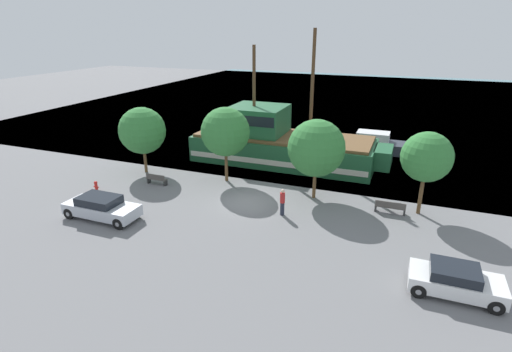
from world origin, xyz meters
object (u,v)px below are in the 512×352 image
fire_hydrant (96,186)px  bench_promenade_east (156,179)px  pirate_ship (280,143)px  parked_car_curb_front (101,207)px  parked_car_curb_mid (456,281)px  bench_promenade_west (390,207)px  pedestrian_walking_near (282,202)px  moored_boat_outer (377,144)px  moored_boat_dockside (234,128)px

fire_hydrant → bench_promenade_east: bearing=38.4°
pirate_ship → fire_hydrant: 15.66m
parked_car_curb_front → bench_promenade_east: 6.17m
pirate_ship → parked_car_curb_mid: 20.37m
fire_hydrant → parked_car_curb_front: bearing=-43.9°
bench_promenade_west → pedestrian_walking_near: 7.07m
moored_boat_outer → pedestrian_walking_near: (-4.27, -16.81, 0.20)m
moored_boat_outer → parked_car_curb_mid: moored_boat_outer is taller
parked_car_curb_mid → moored_boat_dockside: bearing=132.9°
moored_boat_dockside → moored_boat_outer: (15.97, -1.35, 0.05)m
parked_car_curb_mid → bench_promenade_east: parked_car_curb_mid is taller
parked_car_curb_front → parked_car_curb_mid: bearing=-0.9°
moored_boat_outer → fire_hydrant: (-18.38, -17.98, -0.30)m
pirate_ship → parked_car_curb_front: (-6.92, -14.99, -0.97)m
pedestrian_walking_near → moored_boat_outer: bearing=75.8°
pirate_ship → fire_hydrant: pirate_ship is taller
moored_boat_outer → bench_promenade_west: bearing=-81.1°
pirate_ship → parked_car_curb_mid: pirate_ship is taller
pirate_ship → moored_boat_outer: size_ratio=2.27×
pirate_ship → pedestrian_walking_near: size_ratio=9.64×
parked_car_curb_mid → pedestrian_walking_near: (-9.79, 4.94, 0.20)m
parked_car_curb_front → bench_promenade_east: parked_car_curb_front is taller
moored_boat_outer → parked_car_curb_front: size_ratio=1.56×
pirate_ship → pedestrian_walking_near: 11.01m
moored_boat_outer → parked_car_curb_mid: 22.44m
moored_boat_dockside → pirate_ship: bearing=-43.9°
pedestrian_walking_near → moored_boat_dockside: bearing=122.8°
bench_promenade_east → parked_car_curb_mid: bearing=-17.6°
fire_hydrant → pedestrian_walking_near: (14.11, 1.17, 0.50)m
parked_car_curb_front → pedestrian_walking_near: bearing=23.7°
pirate_ship → fire_hydrant: (-10.51, -11.54, -1.31)m
pirate_ship → parked_car_curb_mid: size_ratio=4.28×
parked_car_curb_front → moored_boat_outer: bearing=55.4°
moored_boat_dockside → parked_car_curb_front: bearing=-87.1°
moored_boat_dockside → parked_car_curb_mid: size_ratio=1.33×
pirate_ship → fire_hydrant: size_ratio=22.49×
parked_car_curb_front → parked_car_curb_mid: 20.32m
pirate_ship → bench_promenade_west: 12.68m
pirate_ship → bench_promenade_west: size_ratio=8.96×
pirate_ship → bench_promenade_east: 11.39m
moored_boat_dockside → bench_promenade_west: 23.81m
fire_hydrant → bench_promenade_west: bench_promenade_west is taller
pirate_ship → parked_car_curb_front: bearing=-114.8°
moored_boat_outer → pedestrian_walking_near: bearing=-104.2°
fire_hydrant → parked_car_curb_mid: bearing=-9.0°
parked_car_curb_front → bench_promenade_east: size_ratio=2.95×
bench_promenade_east → bench_promenade_west: bearing=4.1°
moored_boat_dockside → parked_car_curb_mid: bearing=-47.1°
moored_boat_dockside → parked_car_curb_mid: 31.55m
parked_car_curb_mid → bench_promenade_east: 21.48m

